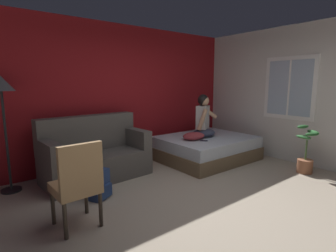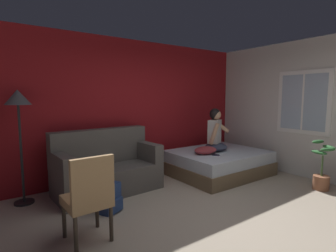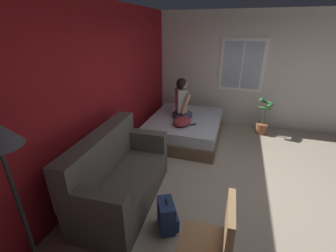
# 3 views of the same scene
# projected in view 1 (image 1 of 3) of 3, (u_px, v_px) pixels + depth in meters

# --- Properties ---
(ground_plane) EXTENTS (40.00, 40.00, 0.00)m
(ground_plane) POSITION_uv_depth(u_px,v_px,m) (207.00, 205.00, 3.47)
(ground_plane) COLOR tan
(wall_back_accent) EXTENTS (10.50, 0.16, 2.70)m
(wall_back_accent) POSITION_uv_depth(u_px,v_px,m) (116.00, 95.00, 5.18)
(wall_back_accent) COLOR maroon
(wall_back_accent) RESTS_ON ground
(wall_side_with_window) EXTENTS (0.19, 6.24, 2.70)m
(wall_side_with_window) POSITION_uv_depth(u_px,v_px,m) (312.00, 95.00, 4.97)
(wall_side_with_window) COLOR silver
(wall_side_with_window) RESTS_ON ground
(bed) EXTENTS (1.89, 1.53, 0.48)m
(bed) POSITION_uv_depth(u_px,v_px,m) (206.00, 148.00, 5.49)
(bed) COLOR brown
(bed) RESTS_ON ground
(couch) EXTENTS (1.74, 0.91, 1.04)m
(couch) POSITION_uv_depth(u_px,v_px,m) (95.00, 155.00, 4.40)
(couch) COLOR #514C47
(couch) RESTS_ON ground
(side_chair) EXTENTS (0.48, 0.48, 0.98)m
(side_chair) POSITION_uv_depth(u_px,v_px,m) (77.00, 182.00, 2.83)
(side_chair) COLOR #382D23
(side_chair) RESTS_ON ground
(person_seated) EXTENTS (0.67, 0.63, 0.88)m
(person_seated) POSITION_uv_depth(u_px,v_px,m) (204.00, 119.00, 5.44)
(person_seated) COLOR #383D51
(person_seated) RESTS_ON bed
(backpack) EXTENTS (0.35, 0.33, 0.46)m
(backpack) POSITION_uv_depth(u_px,v_px,m) (99.00, 185.00, 3.64)
(backpack) COLOR navy
(backpack) RESTS_ON ground
(throw_pillow) EXTENTS (0.48, 0.36, 0.14)m
(throw_pillow) POSITION_uv_depth(u_px,v_px,m) (194.00, 136.00, 5.18)
(throw_pillow) COLOR #993338
(throw_pillow) RESTS_ON bed
(cell_phone) EXTENTS (0.15, 0.15, 0.01)m
(cell_phone) POSITION_uv_depth(u_px,v_px,m) (204.00, 141.00, 5.06)
(cell_phone) COLOR black
(cell_phone) RESTS_ON bed
(floor_lamp) EXTENTS (0.36, 0.36, 1.70)m
(floor_lamp) POSITION_uv_depth(u_px,v_px,m) (2.00, 95.00, 3.66)
(floor_lamp) COLOR black
(floor_lamp) RESTS_ON ground
(potted_plant) EXTENTS (0.39, 0.37, 0.85)m
(potted_plant) POSITION_uv_depth(u_px,v_px,m) (306.00, 156.00, 4.64)
(potted_plant) COLOR #995B3D
(potted_plant) RESTS_ON ground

